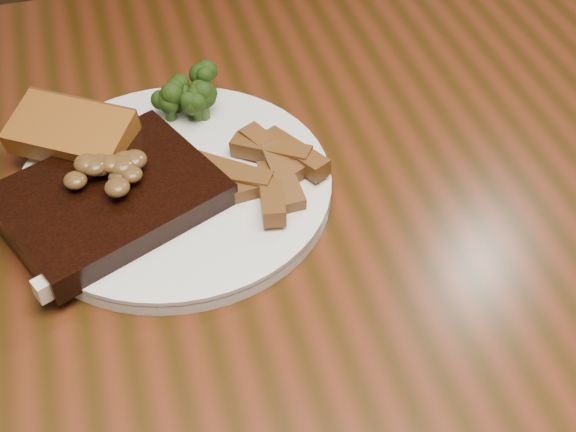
{
  "coord_description": "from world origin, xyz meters",
  "views": [
    {
      "loc": [
        -0.12,
        -0.47,
        1.26
      ],
      "look_at": [
        0.0,
        -0.02,
        0.78
      ],
      "focal_mm": 50.0,
      "sensor_mm": 36.0,
      "label": 1
    }
  ],
  "objects_px": {
    "plate": "(176,188)",
    "steak": "(110,199)",
    "chair_far": "(232,81)",
    "garlic_bread": "(75,149)",
    "dining_table": "(278,295)",
    "potato_wedges": "(247,173)"
  },
  "relations": [
    {
      "from": "chair_far",
      "to": "potato_wedges",
      "type": "bearing_deg",
      "value": 103.53
    },
    {
      "from": "dining_table",
      "to": "garlic_bread",
      "type": "height_order",
      "value": "garlic_bread"
    },
    {
      "from": "steak",
      "to": "garlic_bread",
      "type": "height_order",
      "value": "steak"
    },
    {
      "from": "plate",
      "to": "dining_table",
      "type": "bearing_deg",
      "value": -41.24
    },
    {
      "from": "steak",
      "to": "garlic_bread",
      "type": "xyz_separation_m",
      "value": [
        -0.02,
        0.08,
        -0.0
      ]
    },
    {
      "from": "chair_far",
      "to": "potato_wedges",
      "type": "relative_size",
      "value": 9.2
    },
    {
      "from": "potato_wedges",
      "to": "garlic_bread",
      "type": "bearing_deg",
      "value": 152.72
    },
    {
      "from": "plate",
      "to": "potato_wedges",
      "type": "xyz_separation_m",
      "value": [
        0.06,
        -0.02,
        0.02
      ]
    },
    {
      "from": "dining_table",
      "to": "garlic_bread",
      "type": "distance_m",
      "value": 0.23
    },
    {
      "from": "dining_table",
      "to": "potato_wedges",
      "type": "relative_size",
      "value": 16.42
    },
    {
      "from": "plate",
      "to": "garlic_bread",
      "type": "xyz_separation_m",
      "value": [
        -0.08,
        0.06,
        0.02
      ]
    },
    {
      "from": "garlic_bread",
      "to": "steak",
      "type": "bearing_deg",
      "value": -39.48
    },
    {
      "from": "dining_table",
      "to": "garlic_bread",
      "type": "relative_size",
      "value": 14.67
    },
    {
      "from": "garlic_bread",
      "to": "plate",
      "type": "bearing_deg",
      "value": -1.47
    },
    {
      "from": "steak",
      "to": "potato_wedges",
      "type": "distance_m",
      "value": 0.12
    },
    {
      "from": "plate",
      "to": "steak",
      "type": "relative_size",
      "value": 1.61
    },
    {
      "from": "steak",
      "to": "garlic_bread",
      "type": "distance_m",
      "value": 0.08
    },
    {
      "from": "plate",
      "to": "potato_wedges",
      "type": "bearing_deg",
      "value": -15.17
    },
    {
      "from": "dining_table",
      "to": "steak",
      "type": "bearing_deg",
      "value": 160.05
    },
    {
      "from": "plate",
      "to": "steak",
      "type": "distance_m",
      "value": 0.06
    },
    {
      "from": "chair_far",
      "to": "garlic_bread",
      "type": "height_order",
      "value": "chair_far"
    },
    {
      "from": "chair_far",
      "to": "steak",
      "type": "relative_size",
      "value": 5.08
    }
  ]
}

